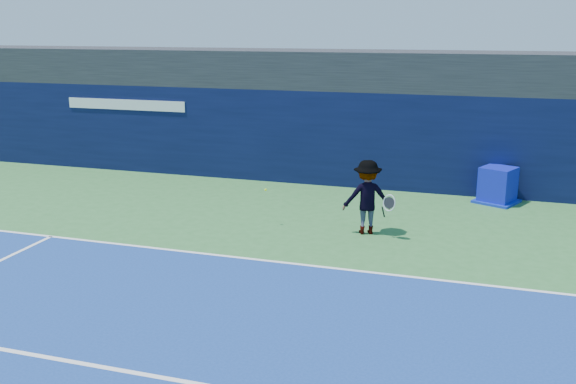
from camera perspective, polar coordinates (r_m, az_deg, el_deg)
name	(u,v)px	position (r m, az deg, el deg)	size (l,w,h in m)	color
ground	(181,315)	(11.76, -9.47, -10.73)	(80.00, 80.00, 0.00)	#316E34
baseline	(243,258)	(14.27, -4.06, -5.87)	(24.00, 0.10, 0.01)	white
service_line	(120,370)	(10.22, -14.67, -15.09)	(24.00, 0.10, 0.01)	white
stadium_band	(334,69)	(21.55, 4.15, 10.85)	(36.00, 3.00, 1.20)	#222227
back_wall_assembly	(326,137)	(20.83, 3.40, 4.91)	(36.00, 1.03, 3.00)	black
equipment_cart	(498,186)	(19.51, 18.13, 0.47)	(1.44, 1.44, 1.04)	#0B13A3
tennis_player	(367,197)	(15.80, 7.04, -0.45)	(1.43, 1.03, 1.84)	white
tennis_ball	(266,190)	(16.30, -2.00, 0.20)	(0.06, 0.06, 0.06)	#C5DB18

